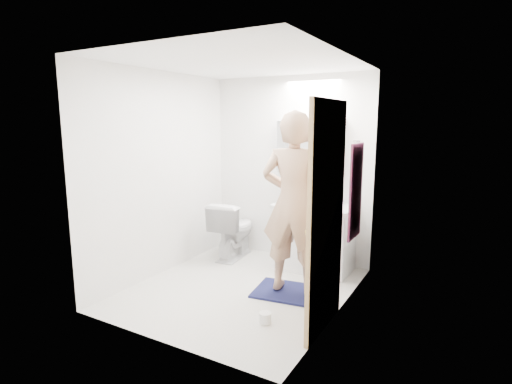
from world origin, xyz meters
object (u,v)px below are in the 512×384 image
Objects in this scene: toilet at (233,229)px; soap_bottle_a at (295,192)px; person at (294,203)px; soap_bottle_b at (303,193)px; vanity_cabinet at (314,239)px; toilet_paper_roll at (265,318)px; toothbrush_cup at (338,201)px; medicine_cabinet at (310,147)px.

toilet is 3.57× the size of soap_bottle_a.
person is 10.21× the size of soap_bottle_b.
toilet_paper_roll is at bearing -85.52° from vanity_cabinet.
person is (1.19, -0.69, 0.60)m from toilet.
person reaches higher than toothbrush_cup.
toilet is (-0.94, -0.33, -1.11)m from medicine_cabinet.
soap_bottle_a is 2.27× the size of toothbrush_cup.
soap_bottle_a is at bearing 155.88° from vanity_cabinet.
person is at bearing -84.95° from vanity_cabinet.
vanity_cabinet is 0.65m from soap_bottle_a.
medicine_cabinet is (-0.18, 0.21, 1.11)m from vanity_cabinet.
medicine_cabinet is 4.77× the size of soap_bottle_b.
vanity_cabinet is at bearing -50.16° from medicine_cabinet.
toilet is 1.89m from toilet_paper_roll.
soap_bottle_b reaches higher than toilet_paper_roll.
soap_bottle_b is (-0.06, -0.03, -0.59)m from medicine_cabinet.
toothbrush_cup is 0.87× the size of toilet_paper_roll.
soap_bottle_a is at bearing -163.31° from soap_bottle_b.
soap_bottle_a is at bearing 105.31° from toilet_paper_roll.
medicine_cabinet is at bearing 20.57° from soap_bottle_a.
medicine_cabinet reaches higher than toilet.
person is (0.25, -1.01, -0.51)m from medicine_cabinet.
toilet_paper_roll is at bearing 85.64° from person.
toilet is 8.10× the size of toothbrush_cup.
vanity_cabinet is at bearing -93.15° from person.
toothbrush_cup is at bearing 86.02° from toilet_paper_roll.
soap_bottle_a is 1.18× the size of soap_bottle_b.
vanity_cabinet is 4.88× the size of soap_bottle_b.
medicine_cabinet is 1.16m from person.
toothbrush_cup is (0.16, 0.96, -0.12)m from person.
vanity_cabinet is at bearing -179.37° from toilet.
vanity_cabinet is 4.14× the size of soap_bottle_a.
soap_bottle_b reaches higher than vanity_cabinet.
medicine_cabinet reaches higher than soap_bottle_a.
soap_bottle_b reaches higher than toilet.
person is at bearing 144.60° from toilet.
soap_bottle_a is 0.57m from toothbrush_cup.
medicine_cabinet is 9.18× the size of toothbrush_cup.
person is 1.04m from soap_bottle_a.
soap_bottle_a is 1.93m from toilet_paper_roll.
toothbrush_cup reaches higher than toilet.
soap_bottle_b is at bearing -80.93° from person.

